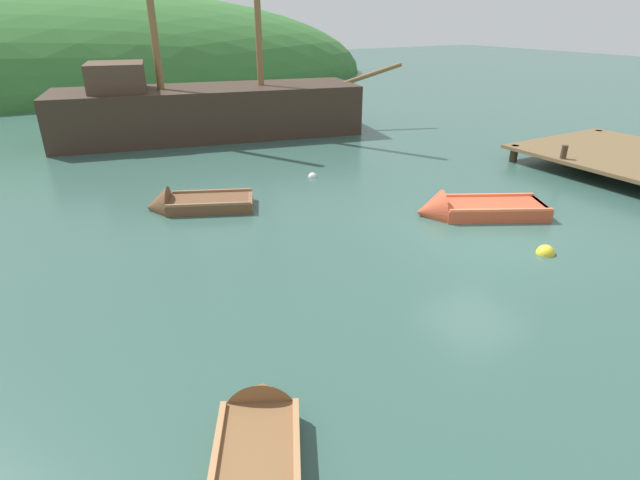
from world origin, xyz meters
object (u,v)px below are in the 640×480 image
object	(u,v)px
buoy_yellow	(545,253)
rowboat_center	(191,206)
sailing_ship	(207,117)
rowboat_near_dock	(258,455)
rowboat_far	(469,211)
buoy_white	(312,177)

from	to	relation	value
buoy_yellow	rowboat_center	bearing A→B (deg)	131.56
sailing_ship	rowboat_center	xyz separation A→B (m)	(-3.45, -8.56, -0.75)
sailing_ship	rowboat_near_dock	bearing A→B (deg)	-94.15
rowboat_near_dock	buoy_yellow	xyz separation A→B (m)	(8.07, 2.04, -0.09)
rowboat_center	sailing_ship	bearing A→B (deg)	-87.77
sailing_ship	rowboat_far	size ratio (longest dim) A/B	4.31
sailing_ship	buoy_white	xyz separation A→B (m)	(0.99, -7.68, -0.84)
sailing_ship	buoy_white	world-z (taller)	sailing_ship
sailing_ship	rowboat_far	xyz separation A→B (m)	(2.96, -12.87, -0.73)
sailing_ship	buoy_yellow	world-z (taller)	sailing_ship
buoy_yellow	sailing_ship	bearing A→B (deg)	99.88
rowboat_far	buoy_yellow	distance (m)	2.64
rowboat_near_dock	buoy_yellow	world-z (taller)	rowboat_near_dock
sailing_ship	buoy_yellow	bearing A→B (deg)	-67.25
rowboat_far	rowboat_near_dock	xyz separation A→B (m)	(-8.33, -4.66, -0.02)
rowboat_far	rowboat_near_dock	bearing A→B (deg)	57.38
sailing_ship	rowboat_center	distance (m)	9.26
rowboat_near_dock	buoy_white	distance (m)	11.73
buoy_white	sailing_ship	bearing A→B (deg)	97.34
sailing_ship	rowboat_far	world-z (taller)	sailing_ship
rowboat_near_dock	buoy_yellow	distance (m)	8.32
sailing_ship	rowboat_center	size ratio (longest dim) A/B	4.96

